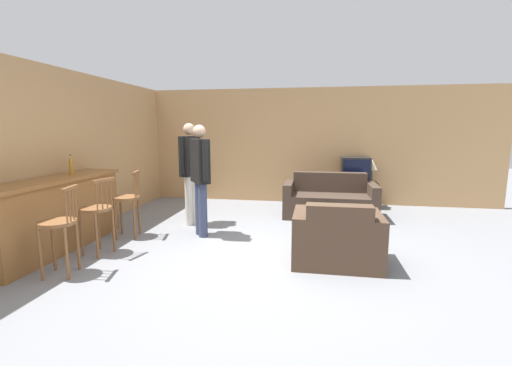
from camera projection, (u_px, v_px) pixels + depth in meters
ground_plane at (260, 255)px, 4.62m from camera, size 24.00×24.00×0.00m
wall_back at (284, 146)px, 7.89m from camera, size 9.40×0.08×2.60m
wall_left at (100, 151)px, 6.19m from camera, size 0.08×8.57×2.60m
bar_counter at (57, 214)px, 4.73m from camera, size 0.55×2.26×1.02m
bar_chair_near at (59, 228)px, 3.91m from camera, size 0.49×0.49×1.04m
bar_chair_mid at (97, 214)px, 4.59m from camera, size 0.48×0.48×1.04m
bar_chair_far at (128, 202)px, 5.33m from camera, size 0.49×0.49×1.04m
couch_far at (329, 201)px, 6.64m from camera, size 1.75×0.85×0.83m
armchair_near at (337, 240)px, 4.28m from camera, size 1.08×0.81×0.81m
coffee_table at (324, 214)px, 5.52m from camera, size 0.61×0.94×0.39m
tv_unit at (354, 194)px, 7.47m from camera, size 0.96×0.51×0.54m
tv at (355, 170)px, 7.38m from camera, size 0.60×0.47×0.54m
bottle at (71, 165)px, 5.01m from camera, size 0.06×0.06×0.30m
table_lamp at (372, 166)px, 7.31m from camera, size 0.23×0.23×0.50m
person_by_window at (190, 167)px, 5.98m from camera, size 0.27×0.53×1.78m
person_by_counter at (200, 174)px, 5.33m from camera, size 0.42×0.49×1.75m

